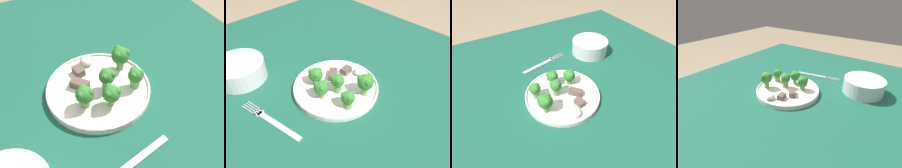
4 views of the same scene
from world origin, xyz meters
The scene contains 12 objects.
table centered at (0.00, 0.00, 0.62)m, with size 1.12×1.13×0.70m.
dinner_plate centered at (0.01, -0.08, 0.71)m, with size 0.25×0.25×0.02m.
fork centered at (-0.20, -0.05, 0.71)m, with size 0.06×0.21×0.00m.
cream_bowl centered at (-0.17, 0.17, 0.73)m, with size 0.16×0.16×0.06m.
broccoli_floret_near_rim_left centered at (-0.02, -0.03, 0.75)m, with size 0.04×0.04×0.06m.
broccoli_floret_center_left centered at (-0.05, -0.08, 0.75)m, with size 0.04×0.04×0.06m.
broccoli_floret_back_left centered at (-0.02, -0.16, 0.75)m, with size 0.04×0.04×0.05m.
broccoli_floret_front_left centered at (0.05, -0.16, 0.76)m, with size 0.05×0.05×0.07m.
broccoli_floret_center_back centered at (0.00, -0.10, 0.75)m, with size 0.04×0.04×0.06m.
meat_slice_front_slice centered at (0.03, -0.04, 0.73)m, with size 0.05×0.05×0.02m.
meat_slice_middle_slice centered at (0.08, -0.05, 0.73)m, with size 0.04×0.03×0.02m.
sauce_dollop centered at (0.11, -0.09, 0.73)m, with size 0.04×0.03×0.02m.
Camera 2 is at (-0.32, -0.42, 1.16)m, focal length 35.00 mm.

